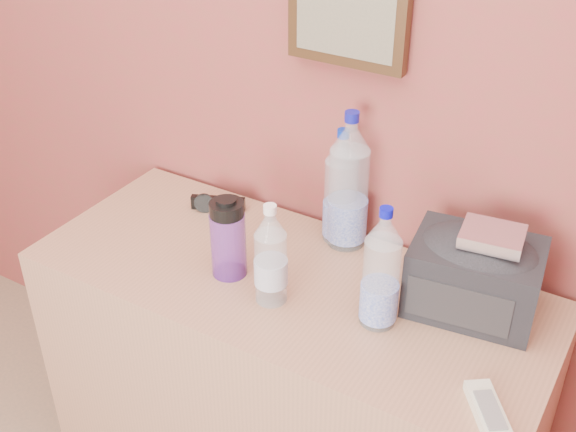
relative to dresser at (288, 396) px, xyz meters
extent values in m
plane|color=brown|center=(0.05, 0.29, 0.94)|extent=(4.00, 0.00, 4.00)
cube|color=tan|center=(0.00, 0.00, 0.00)|extent=(1.30, 0.54, 0.81)
cylinder|color=#ACC8D8|center=(0.02, 0.22, 0.54)|extent=(0.09, 0.09, 0.28)
cylinder|color=#0628AF|center=(0.02, 0.22, 0.71)|extent=(0.03, 0.03, 0.02)
cylinder|color=white|center=(0.05, 0.22, 0.57)|extent=(0.10, 0.10, 0.32)
cylinder|color=#11159B|center=(0.05, 0.22, 0.77)|extent=(0.04, 0.04, 0.02)
cylinder|color=silver|center=(0.26, -0.03, 0.54)|extent=(0.08, 0.08, 0.26)
cylinder|color=#080AB9|center=(0.26, -0.03, 0.70)|extent=(0.03, 0.03, 0.02)
cylinder|color=silver|center=(0.01, -0.09, 0.52)|extent=(0.07, 0.07, 0.22)
cylinder|color=white|center=(0.01, -0.09, 0.65)|extent=(0.03, 0.03, 0.02)
cylinder|color=#662DA4|center=(-0.14, -0.05, 0.49)|extent=(0.09, 0.09, 0.17)
cylinder|color=black|center=(-0.14, -0.05, 0.60)|extent=(0.08, 0.08, 0.04)
cube|color=white|center=(0.56, -0.18, 0.42)|extent=(0.14, 0.16, 0.02)
cube|color=silver|center=(0.44, 0.12, 0.61)|extent=(0.15, 0.13, 0.03)
camera|label=1|loc=(0.73, -1.21, 1.48)|focal=45.00mm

